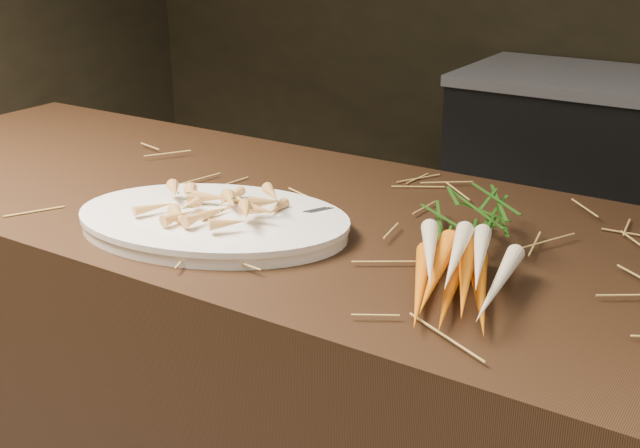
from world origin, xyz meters
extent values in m
cone|color=#D26109|center=(0.16, 0.12, 0.92)|extent=(0.12, 0.24, 0.03)
cone|color=#D26109|center=(0.20, 0.13, 0.92)|extent=(0.10, 0.24, 0.03)
cone|color=#D26109|center=(0.24, 0.14, 0.92)|extent=(0.13, 0.23, 0.03)
cone|color=#D26109|center=(0.18, 0.12, 0.94)|extent=(0.09, 0.24, 0.03)
cone|color=#D26109|center=(0.22, 0.13, 0.94)|extent=(0.11, 0.24, 0.03)
cone|color=beige|center=(0.17, 0.13, 0.96)|extent=(0.12, 0.22, 0.04)
cone|color=beige|center=(0.20, 0.13, 0.96)|extent=(0.09, 0.22, 0.03)
cone|color=beige|center=(0.23, 0.15, 0.96)|extent=(0.10, 0.22, 0.04)
cone|color=beige|center=(0.26, 0.13, 0.94)|extent=(0.06, 0.23, 0.03)
ellipsoid|color=#1F6012|center=(0.13, 0.33, 0.94)|extent=(0.21, 0.24, 0.08)
cube|color=silver|center=(-0.07, 0.18, 0.93)|extent=(0.09, 0.16, 0.00)
camera|label=1|loc=(0.57, -0.77, 1.38)|focal=45.00mm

